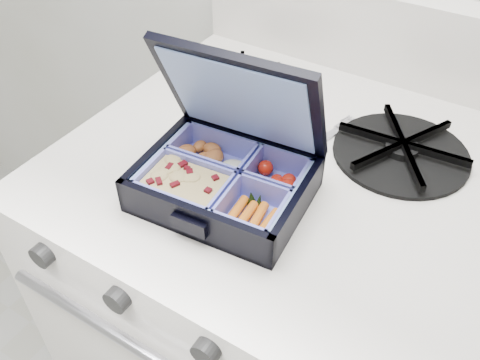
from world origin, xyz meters
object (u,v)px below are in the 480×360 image
Objects in this scene: bento_box at (224,183)px; fork at (309,148)px; burner_grate at (402,147)px; stove at (278,326)px.

bento_box is 1.22× the size of fork.
burner_grate reaches higher than fork.
fork is at bearing 38.85° from stove.
stove is 4.80× the size of burner_grate.
burner_grate is 0.13m from fork.
bento_box is 1.09× the size of burner_grate.
fork is at bearing 67.15° from bento_box.
stove is 4.42× the size of bento_box.
stove is 5.39× the size of fork.
stove is at bearing 71.91° from bento_box.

